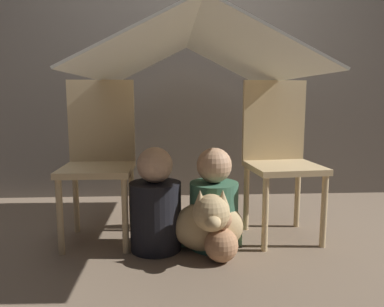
{
  "coord_description": "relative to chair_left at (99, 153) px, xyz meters",
  "views": [
    {
      "loc": [
        -0.12,
        -2.05,
        0.87
      ],
      "look_at": [
        0.0,
        0.16,
        0.54
      ],
      "focal_mm": 35.0,
      "sensor_mm": 36.0,
      "label": 1
    }
  ],
  "objects": [
    {
      "name": "sheet_canopy",
      "position": [
        0.56,
        -0.08,
        0.59
      ],
      "size": [
        1.13,
        1.55,
        0.29
      ],
      "color": "silver"
    },
    {
      "name": "chair_right",
      "position": [
        1.12,
        -0.0,
        0.0
      ],
      "size": [
        0.45,
        0.45,
        0.98
      ],
      "rotation": [
        0.0,
        0.0,
        0.1
      ],
      "color": "#D1B27F",
      "rests_on": "ground_plane"
    },
    {
      "name": "chair_left",
      "position": [
        0.0,
        0.0,
        0.0
      ],
      "size": [
        0.41,
        0.41,
        0.98
      ],
      "rotation": [
        0.0,
        0.0,
        0.0
      ],
      "color": "#D1B27F",
      "rests_on": "ground_plane"
    },
    {
      "name": "person_front",
      "position": [
        0.35,
        -0.21,
        -0.28
      ],
      "size": [
        0.29,
        0.29,
        0.6
      ],
      "color": "black",
      "rests_on": "ground_plane"
    },
    {
      "name": "plush_toy",
      "position": [
        0.7,
        -0.4,
        -0.41
      ],
      "size": [
        0.18,
        0.18,
        0.29
      ],
      "color": "tan",
      "rests_on": "ground_plane"
    },
    {
      "name": "floor_cushion",
      "position": [
        0.62,
        -0.02,
        -0.48
      ],
      "size": [
        0.46,
        0.37,
        0.1
      ],
      "color": "#7FB27F",
      "rests_on": "ground_plane"
    },
    {
      "name": "dog",
      "position": [
        0.65,
        -0.3,
        -0.35
      ],
      "size": [
        0.4,
        0.4,
        0.4
      ],
      "color": "tan",
      "rests_on": "ground_plane"
    },
    {
      "name": "wall_back",
      "position": [
        0.56,
        0.99,
        0.72
      ],
      "size": [
        7.0,
        0.05,
        2.5
      ],
      "color": "#6B6056",
      "rests_on": "ground_plane"
    },
    {
      "name": "ground_plane",
      "position": [
        0.56,
        -0.24,
        -0.53
      ],
      "size": [
        8.8,
        8.8,
        0.0
      ],
      "primitive_type": "plane",
      "color": "#7A6651"
    },
    {
      "name": "person_second",
      "position": [
        0.68,
        -0.2,
        -0.28
      ],
      "size": [
        0.28,
        0.28,
        0.59
      ],
      "color": "#38664C",
      "rests_on": "ground_plane"
    }
  ]
}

